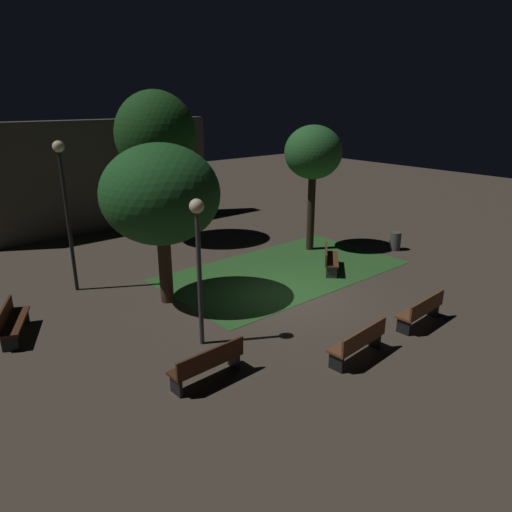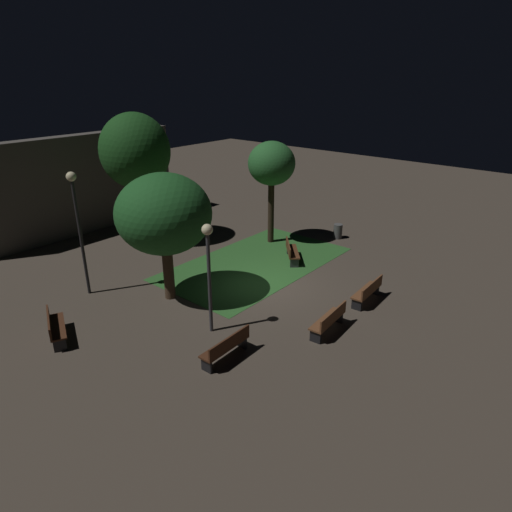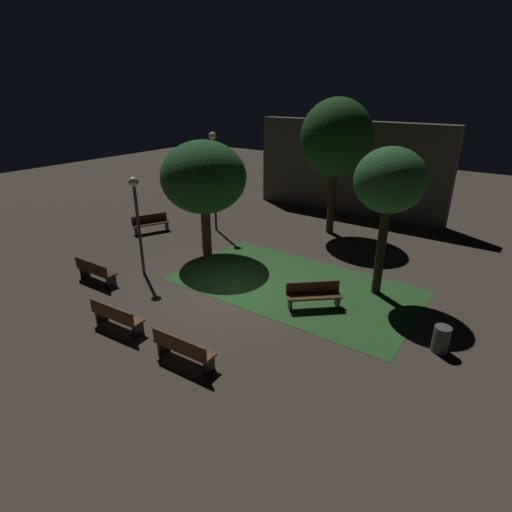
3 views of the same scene
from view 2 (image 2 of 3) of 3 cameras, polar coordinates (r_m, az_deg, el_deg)
name	(u,v)px [view 2 (image 2 of 3)]	position (r m, az deg, el deg)	size (l,w,h in m)	color
ground_plane	(266,285)	(18.63, 1.23, -3.75)	(60.00, 60.00, 0.00)	#473D33
grass_lawn	(255,263)	(20.70, -0.09, -0.92)	(8.85, 5.01, 0.01)	#2D6028
bench_by_lamp	(329,320)	(15.46, 9.29, -7.99)	(1.83, 0.61, 0.88)	brown
bench_near_trees	(368,291)	(17.66, 14.04, -4.31)	(1.82, 0.58, 0.88)	brown
bench_corner	(291,251)	(20.89, 4.47, 0.65)	(1.66, 1.56, 0.88)	#512D19
bench_front_right	(54,326)	(16.31, -24.18, -8.14)	(1.18, 1.84, 0.88)	#422314
bench_lawn_edge	(227,346)	(13.97, -3.76, -11.35)	(1.81, 0.53, 0.88)	#422314
tree_near_wall	(135,152)	(22.82, -15.07, 12.66)	(3.36, 3.36, 6.45)	#38281C
tree_lawn_side	(272,165)	(22.22, 1.99, 11.49)	(2.31, 2.31, 5.11)	#2D2116
tree_back_left	(164,214)	(16.74, -11.61, 5.18)	(3.52, 3.52, 4.90)	#423021
lamp_post_plaza_east	(77,214)	(18.05, -21.72, 4.93)	(0.36, 0.36, 4.88)	black
lamp_post_near_wall	(208,259)	(14.44, -6.05, -0.36)	(0.36, 0.36, 3.84)	#333338
trash_bin	(338,231)	(24.06, 10.33, 3.10)	(0.46, 0.46, 0.77)	#4C4C4C
building_wall_backdrop	(82,184)	(25.96, -21.19, 8.45)	(11.16, 0.80, 5.17)	#4C4742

